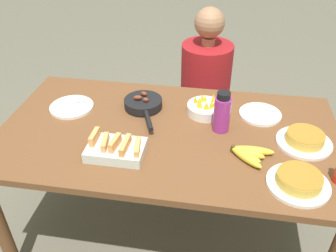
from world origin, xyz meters
TOP-DOWN VIEW (x-y plane):
  - ground_plane at (0.00, 0.00)m, footprint 14.00×14.00m
  - dining_table at (0.00, 0.00)m, footprint 1.71×0.93m
  - banana_bunch at (0.39, -0.14)m, footprint 0.21×0.15m
  - melon_tray at (-0.20, -0.22)m, footprint 0.26×0.18m
  - skillet at (-0.17, 0.19)m, footprint 0.21×0.36m
  - frittata_plate_center at (0.59, -0.30)m, footprint 0.26×0.26m
  - frittata_plate_side at (0.66, 0.00)m, footprint 0.26×0.26m
  - empty_plate_near_front at (-0.56, 0.13)m, footprint 0.24×0.24m
  - empty_plate_far_left at (0.46, 0.22)m, footprint 0.22×0.22m
  - fruit_bowl_mango at (0.17, 0.20)m, footprint 0.20×0.20m
  - water_bottle at (0.26, 0.06)m, footprint 0.08×0.08m
  - person_figure at (0.14, 0.75)m, footprint 0.37×0.37m

SIDE VIEW (x-z plane):
  - ground_plane at x=0.00m, z-range 0.00..0.00m
  - person_figure at x=0.14m, z-range -0.11..1.08m
  - dining_table at x=0.00m, z-range 0.29..1.07m
  - empty_plate_near_front at x=-0.56m, z-range 0.77..0.80m
  - empty_plate_far_left at x=0.46m, z-range 0.77..0.80m
  - banana_bunch at x=0.39m, z-range 0.78..0.82m
  - frittata_plate_center at x=0.59m, z-range 0.77..0.83m
  - frittata_plate_side at x=0.66m, z-range 0.77..0.83m
  - skillet at x=-0.17m, z-range 0.76..0.85m
  - fruit_bowl_mango at x=0.17m, z-range 0.76..0.87m
  - melon_tray at x=-0.20m, z-range 0.76..0.86m
  - water_bottle at x=0.26m, z-range 0.77..0.99m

